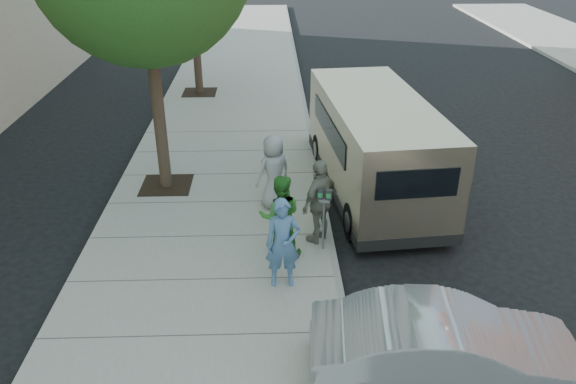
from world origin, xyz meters
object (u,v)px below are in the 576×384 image
at_px(van, 374,144).
at_px(person_green_shirt, 280,217).
at_px(person_gray_shirt, 274,171).
at_px(parking_meter, 324,207).
at_px(person_officer, 283,243).
at_px(person_striped_polo, 320,201).
at_px(sedan, 447,351).

relative_size(van, person_green_shirt, 3.82).
bearing_deg(person_green_shirt, person_gray_shirt, -86.97).
xyz_separation_m(parking_meter, person_green_shirt, (-0.84, -0.17, -0.11)).
relative_size(parking_meter, person_officer, 0.78).
distance_m(person_gray_shirt, person_striped_polo, 1.75).
distance_m(parking_meter, person_officer, 1.39).
relative_size(van, person_officer, 3.81).
bearing_deg(person_striped_polo, sedan, 63.45).
xyz_separation_m(person_officer, person_striped_polo, (0.77, 1.45, 0.04)).
bearing_deg(sedan, parking_meter, 27.28).
xyz_separation_m(person_green_shirt, person_striped_polo, (0.79, 0.51, 0.04)).
distance_m(parking_meter, person_green_shirt, 0.87).
xyz_separation_m(van, person_green_shirt, (-2.26, -2.96, -0.24)).
bearing_deg(person_striped_polo, person_officer, 14.06).
bearing_deg(parking_meter, person_striped_polo, 109.91).
xyz_separation_m(person_officer, person_green_shirt, (-0.02, 0.94, -0.00)).
xyz_separation_m(sedan, person_green_shirt, (-2.28, 3.27, 0.35)).
distance_m(person_officer, person_striped_polo, 1.65).
bearing_deg(person_gray_shirt, person_officer, 59.76).
relative_size(van, person_gray_shirt, 3.81).
xyz_separation_m(van, sedan, (0.02, -6.23, -0.59)).
bearing_deg(van, person_green_shirt, -132.77).
bearing_deg(van, parking_meter, -122.32).
relative_size(sedan, person_gray_shirt, 2.30).
bearing_deg(person_striped_polo, van, -168.92).
relative_size(van, person_striped_polo, 3.66).
bearing_deg(person_gray_shirt, van, 169.25).
bearing_deg(parking_meter, person_green_shirt, -157.00).
xyz_separation_m(van, person_officer, (-2.23, -3.90, -0.24)).
distance_m(parking_meter, van, 3.13).
bearing_deg(sedan, person_officer, 48.75).
height_order(person_green_shirt, person_striped_polo, person_striped_polo).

